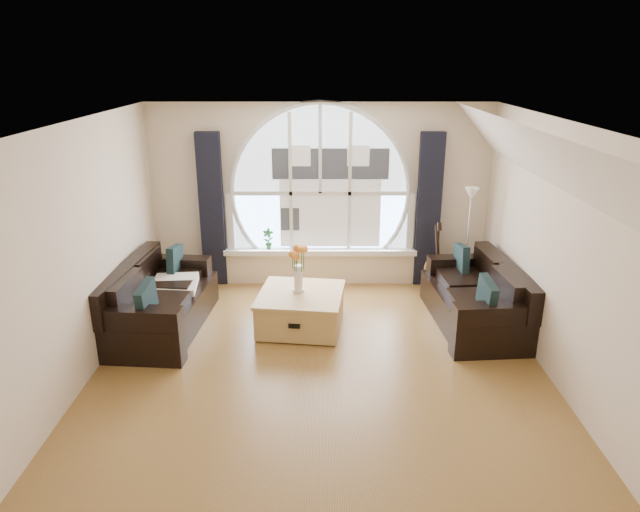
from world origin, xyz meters
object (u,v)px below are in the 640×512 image
Objects in this scene: coffee_chest at (301,308)px; potted_plant at (268,239)px; floor_lamp at (467,243)px; guitar at (436,255)px; sofa_left at (160,300)px; vase_flowers at (298,262)px; sofa_right at (475,296)px.

potted_plant is at bearing 116.58° from coffee_chest.
floor_lamp is 1.51× the size of guitar.
floor_lamp is at bearing 30.94° from coffee_chest.
potted_plant is at bearing 155.16° from guitar.
sofa_left is 1.81m from vase_flowers.
sofa_right is at bearing 6.48° from sofa_left.
sofa_left is 2.02m from potted_plant.
floor_lamp is 2.91m from potted_plant.
sofa_left is 1.83× the size of guitar.
coffee_chest is at bearing -166.16° from guitar.
coffee_chest is at bearing -156.07° from floor_lamp.
sofa_right is at bearing -96.43° from guitar.
floor_lamp reaches higher than guitar.
guitar reaches higher than sofa_left.
floor_lamp is at bearing 22.44° from vase_flowers.
coffee_chest is (-2.24, -0.08, -0.14)m from sofa_right.
vase_flowers reaches higher than coffee_chest.
vase_flowers is 2.36m from guitar.
sofa_right is 2.68× the size of vase_flowers.
sofa_left is at bearing -176.51° from vase_flowers.
sofa_left is at bearing -165.24° from floor_lamp.
sofa_right is at bearing 9.12° from coffee_chest.
sofa_right is 1.04m from floor_lamp.
sofa_right is 1.17× the size of floor_lamp.
floor_lamp reaches higher than vase_flowers.
vase_flowers is 0.44× the size of floor_lamp.
floor_lamp reaches higher than potted_plant.
vase_flowers is at bearing -157.56° from floor_lamp.
sofa_right is 2.24m from coffee_chest.
sofa_left is 1.86× the size of coffee_chest.
potted_plant reaches higher than coffee_chest.
vase_flowers is (-2.27, -0.02, 0.46)m from sofa_right.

